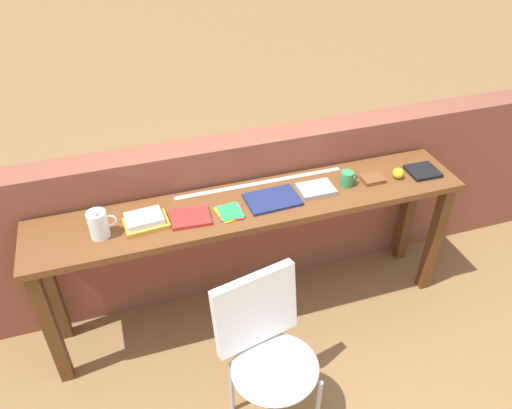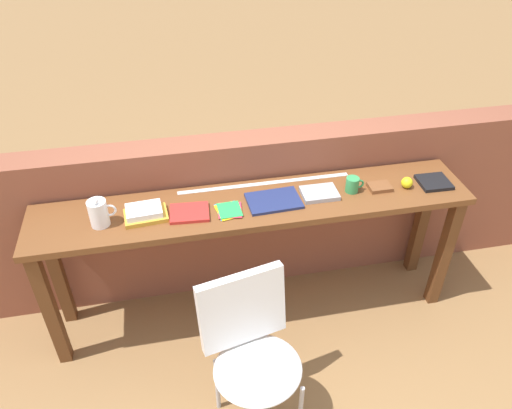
{
  "view_description": "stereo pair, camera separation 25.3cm",
  "coord_description": "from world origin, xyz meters",
  "px_view_note": "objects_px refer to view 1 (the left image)",
  "views": [
    {
      "loc": [
        -0.68,
        -1.85,
        2.55
      ],
      "look_at": [
        0.0,
        0.25,
        0.9
      ],
      "focal_mm": 35.0,
      "sensor_mm": 36.0,
      "label": 1
    },
    {
      "loc": [
        -0.44,
        -1.92,
        2.55
      ],
      "look_at": [
        0.0,
        0.25,
        0.9
      ],
      "focal_mm": 35.0,
      "sensor_mm": 36.0,
      "label": 2
    }
  ],
  "objects_px": {
    "sports_ball_small": "(398,173)",
    "pamphlet_pile_colourful": "(230,212)",
    "magazine_cycling": "(190,217)",
    "mug": "(347,179)",
    "chair_white_moulded": "(268,348)",
    "book_open_centre": "(273,200)",
    "leather_journal_brown": "(373,179)",
    "book_repair_rightmost": "(423,171)",
    "pitcher_white": "(99,224)",
    "book_stack_leftmost": "(145,221)"
  },
  "relations": [
    {
      "from": "sports_ball_small",
      "to": "pamphlet_pile_colourful",
      "type": "bearing_deg",
      "value": -178.72
    },
    {
      "from": "magazine_cycling",
      "to": "mug",
      "type": "height_order",
      "value": "mug"
    },
    {
      "from": "chair_white_moulded",
      "to": "book_open_centre",
      "type": "height_order",
      "value": "book_open_centre"
    },
    {
      "from": "chair_white_moulded",
      "to": "leather_journal_brown",
      "type": "bearing_deg",
      "value": 37.94
    },
    {
      "from": "book_repair_rightmost",
      "to": "mug",
      "type": "bearing_deg",
      "value": 178.86
    },
    {
      "from": "pamphlet_pile_colourful",
      "to": "book_open_centre",
      "type": "relative_size",
      "value": 0.58
    },
    {
      "from": "pitcher_white",
      "to": "leather_journal_brown",
      "type": "relative_size",
      "value": 1.41
    },
    {
      "from": "book_stack_leftmost",
      "to": "mug",
      "type": "relative_size",
      "value": 2.19
    },
    {
      "from": "chair_white_moulded",
      "to": "sports_ball_small",
      "type": "height_order",
      "value": "sports_ball_small"
    },
    {
      "from": "pitcher_white",
      "to": "mug",
      "type": "bearing_deg",
      "value": 1.25
    },
    {
      "from": "chair_white_moulded",
      "to": "pitcher_white",
      "type": "height_order",
      "value": "pitcher_white"
    },
    {
      "from": "chair_white_moulded",
      "to": "pitcher_white",
      "type": "distance_m",
      "value": 1.05
    },
    {
      "from": "pitcher_white",
      "to": "mug",
      "type": "height_order",
      "value": "pitcher_white"
    },
    {
      "from": "leather_journal_brown",
      "to": "sports_ball_small",
      "type": "distance_m",
      "value": 0.16
    },
    {
      "from": "pitcher_white",
      "to": "mug",
      "type": "distance_m",
      "value": 1.41
    },
    {
      "from": "chair_white_moulded",
      "to": "book_repair_rightmost",
      "type": "relative_size",
      "value": 4.97
    },
    {
      "from": "chair_white_moulded",
      "to": "pamphlet_pile_colourful",
      "type": "distance_m",
      "value": 0.75
    },
    {
      "from": "pamphlet_pile_colourful",
      "to": "pitcher_white",
      "type": "bearing_deg",
      "value": 178.36
    },
    {
      "from": "magazine_cycling",
      "to": "mug",
      "type": "relative_size",
      "value": 1.92
    },
    {
      "from": "book_open_centre",
      "to": "leather_journal_brown",
      "type": "xyz_separation_m",
      "value": [
        0.64,
        0.01,
        0.0
      ]
    },
    {
      "from": "book_stack_leftmost",
      "to": "pitcher_white",
      "type": "bearing_deg",
      "value": -175.74
    },
    {
      "from": "pitcher_white",
      "to": "magazine_cycling",
      "type": "relative_size",
      "value": 0.87
    },
    {
      "from": "chair_white_moulded",
      "to": "sports_ball_small",
      "type": "xyz_separation_m",
      "value": [
        1.05,
        0.68,
        0.39
      ]
    },
    {
      "from": "mug",
      "to": "sports_ball_small",
      "type": "height_order",
      "value": "mug"
    },
    {
      "from": "sports_ball_small",
      "to": "book_repair_rightmost",
      "type": "bearing_deg",
      "value": 0.79
    },
    {
      "from": "book_open_centre",
      "to": "mug",
      "type": "bearing_deg",
      "value": -0.65
    },
    {
      "from": "leather_journal_brown",
      "to": "book_repair_rightmost",
      "type": "height_order",
      "value": "leather_journal_brown"
    },
    {
      "from": "pitcher_white",
      "to": "mug",
      "type": "relative_size",
      "value": 1.67
    },
    {
      "from": "book_open_centre",
      "to": "sports_ball_small",
      "type": "height_order",
      "value": "sports_ball_small"
    },
    {
      "from": "chair_white_moulded",
      "to": "book_stack_leftmost",
      "type": "height_order",
      "value": "book_stack_leftmost"
    },
    {
      "from": "chair_white_moulded",
      "to": "pamphlet_pile_colourful",
      "type": "xyz_separation_m",
      "value": [
        -0.0,
        0.66,
        0.36
      ]
    },
    {
      "from": "pitcher_white",
      "to": "magazine_cycling",
      "type": "bearing_deg",
      "value": -0.3
    },
    {
      "from": "magazine_cycling",
      "to": "book_repair_rightmost",
      "type": "height_order",
      "value": "book_repair_rightmost"
    },
    {
      "from": "pitcher_white",
      "to": "sports_ball_small",
      "type": "relative_size",
      "value": 2.76
    },
    {
      "from": "magazine_cycling",
      "to": "book_stack_leftmost",
      "type": "bearing_deg",
      "value": 179.35
    },
    {
      "from": "chair_white_moulded",
      "to": "pitcher_white",
      "type": "bearing_deg",
      "value": 135.25
    },
    {
      "from": "book_stack_leftmost",
      "to": "book_repair_rightmost",
      "type": "height_order",
      "value": "book_stack_leftmost"
    },
    {
      "from": "mug",
      "to": "sports_ball_small",
      "type": "relative_size",
      "value": 1.65
    },
    {
      "from": "pitcher_white",
      "to": "book_stack_leftmost",
      "type": "height_order",
      "value": "pitcher_white"
    },
    {
      "from": "chair_white_moulded",
      "to": "leather_journal_brown",
      "type": "height_order",
      "value": "leather_journal_brown"
    },
    {
      "from": "mug",
      "to": "book_repair_rightmost",
      "type": "xyz_separation_m",
      "value": [
        0.5,
        -0.02,
        -0.03
      ]
    },
    {
      "from": "pitcher_white",
      "to": "pamphlet_pile_colourful",
      "type": "relative_size",
      "value": 1.06
    },
    {
      "from": "book_stack_leftmost",
      "to": "book_open_centre",
      "type": "xyz_separation_m",
      "value": [
        0.71,
        -0.0,
        -0.02
      ]
    },
    {
      "from": "book_stack_leftmost",
      "to": "book_open_centre",
      "type": "height_order",
      "value": "book_stack_leftmost"
    },
    {
      "from": "leather_journal_brown",
      "to": "sports_ball_small",
      "type": "bearing_deg",
      "value": -6.16
    },
    {
      "from": "pamphlet_pile_colourful",
      "to": "sports_ball_small",
      "type": "height_order",
      "value": "sports_ball_small"
    },
    {
      "from": "pitcher_white",
      "to": "book_stack_leftmost",
      "type": "relative_size",
      "value": 0.76
    },
    {
      "from": "chair_white_moulded",
      "to": "mug",
      "type": "xyz_separation_m",
      "value": [
        0.73,
        0.71,
        0.4
      ]
    },
    {
      "from": "mug",
      "to": "pamphlet_pile_colourful",
      "type": "bearing_deg",
      "value": -176.07
    },
    {
      "from": "chair_white_moulded",
      "to": "magazine_cycling",
      "type": "distance_m",
      "value": 0.8
    }
  ]
}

